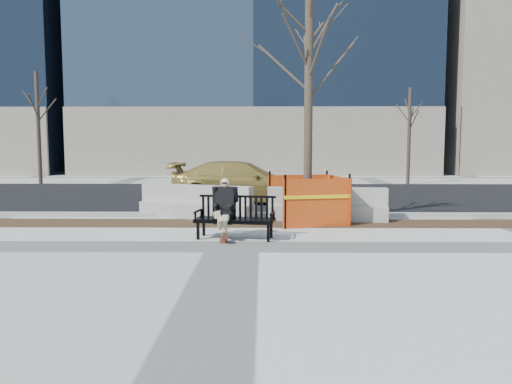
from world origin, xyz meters
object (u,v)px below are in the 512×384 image
at_px(jersey_barrier_left, 196,218).
at_px(jersey_barrier_right, 327,221).
at_px(tree_fence, 307,222).
at_px(seated_man, 225,238).
at_px(sedan, 242,203).
at_px(bench, 235,239).

distance_m(jersey_barrier_left, jersey_barrier_right, 3.20).
bearing_deg(jersey_barrier_left, tree_fence, 6.72).
distance_m(seated_man, sedan, 5.87).
height_order(sedan, jersey_barrier_left, sedan).
relative_size(tree_fence, jersey_barrier_right, 2.08).
xyz_separation_m(jersey_barrier_left, jersey_barrier_right, (3.18, -0.35, 0.00)).
relative_size(seated_man, jersey_barrier_right, 0.41).
relative_size(bench, tree_fence, 0.27).
bearing_deg(bench, sedan, 99.94).
distance_m(sedan, jersey_barrier_right, 4.27).
bearing_deg(tree_fence, bench, -128.31).
bearing_deg(bench, seated_man, 169.15).
xyz_separation_m(seated_man, jersey_barrier_right, (2.29, 2.21, 0.00)).
xyz_separation_m(tree_fence, sedan, (-1.69, 3.94, 0.00)).
bearing_deg(tree_fence, jersey_barrier_right, 29.32).
distance_m(tree_fence, sedan, 4.29).
height_order(bench, tree_fence, tree_fence).
distance_m(bench, jersey_barrier_left, 2.85).
xyz_separation_m(tree_fence, jersey_barrier_left, (-2.69, 0.62, 0.00)).
bearing_deg(bench, jersey_barrier_left, 121.75).
relative_size(sedan, jersey_barrier_right, 1.59).
relative_size(seated_man, sedan, 0.26).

